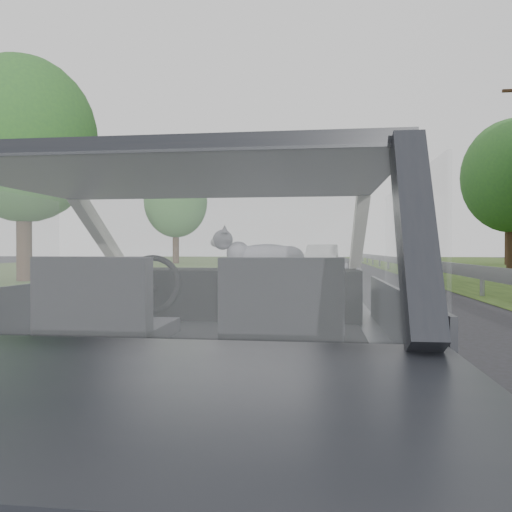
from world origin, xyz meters
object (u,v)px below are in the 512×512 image
(subject_car, at_px, (206,330))
(cat, at_px, (267,255))
(highway_sign, at_px, (424,248))
(other_car, at_px, (322,259))

(subject_car, xyz_separation_m, cat, (0.23, 0.66, 0.36))
(highway_sign, bearing_deg, other_car, -148.30)
(subject_car, xyz_separation_m, other_car, (0.72, 21.17, -0.06))
(subject_car, height_order, highway_sign, highway_sign)
(subject_car, distance_m, cat, 0.78)
(subject_car, bearing_deg, highway_sign, 76.41)
(other_car, bearing_deg, cat, -87.82)
(cat, bearing_deg, subject_car, -118.98)
(highway_sign, bearing_deg, subject_car, -118.94)
(cat, bearing_deg, highway_sign, 67.13)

